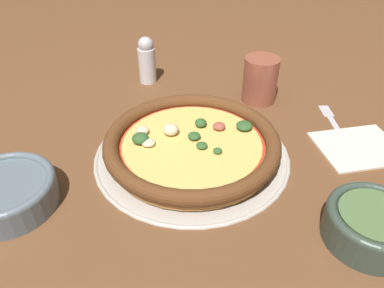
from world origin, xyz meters
name	(u,v)px	position (x,y,z in m)	size (l,w,h in m)	color
ground_plane	(192,155)	(0.00, 0.00, 0.00)	(3.00, 3.00, 0.00)	brown
pizza_tray	(192,154)	(0.00, 0.00, 0.00)	(0.36, 0.36, 0.01)	#B7B2A8
pizza	(192,143)	(0.00, 0.00, 0.03)	(0.32, 0.32, 0.04)	#BC7F42
bowl_near	(6,192)	(0.24, 0.21, 0.03)	(0.16, 0.16, 0.05)	slate
bowl_far	(372,224)	(-0.30, 0.11, 0.03)	(0.13, 0.13, 0.05)	#334238
drinking_cup	(260,80)	(-0.08, -0.24, 0.05)	(0.08, 0.08, 0.10)	brown
napkin	(359,147)	(-0.30, -0.11, 0.00)	(0.19, 0.18, 0.01)	beige
fork	(334,124)	(-0.25, -0.19, 0.00)	(0.07, 0.17, 0.00)	#B7B7BC
pepper_shaker	(147,60)	(0.19, -0.25, 0.06)	(0.04, 0.04, 0.11)	silver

